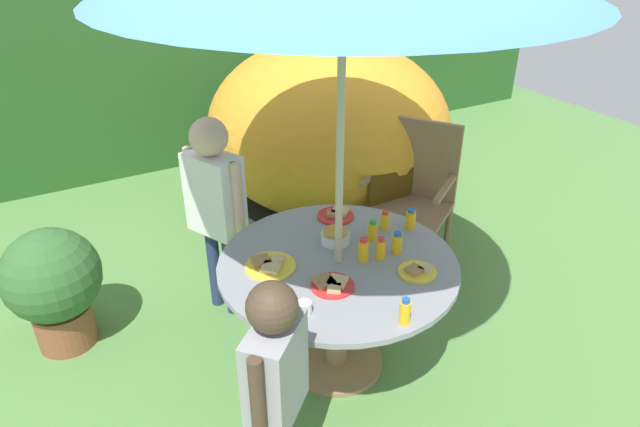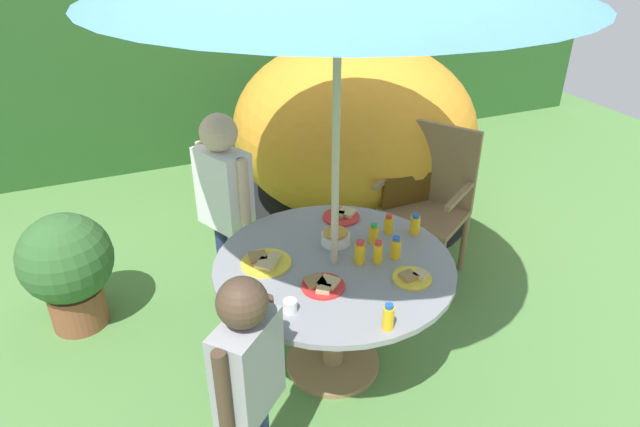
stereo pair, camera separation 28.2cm
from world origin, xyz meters
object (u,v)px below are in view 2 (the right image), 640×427
object	(u,v)px
garden_table	(334,287)
juice_bottle_spot_a	(388,317)
plate_front_edge	(266,262)
juice_bottle_near_left	(389,224)
dome_tent	(354,128)
plate_far_left	(412,277)
potted_plant	(68,266)
juice_bottle_near_right	(415,225)
juice_bottle_center_back	(360,252)
snack_bowl	(336,236)
plate_mid_left	(323,285)
child_in_white_shirt	(224,189)
child_in_grey_shirt	(248,367)
juice_bottle_center_front	(378,252)
plate_far_right	(342,216)
cup_near	(290,306)
juice_bottle_mid_right	(396,248)
juice_bottle_back_edge	(374,234)
wooden_chair	(429,194)

from	to	relation	value
garden_table	juice_bottle_spot_a	size ratio (longest dim) A/B	9.59
plate_front_edge	juice_bottle_near_left	xyz separation A→B (m)	(0.71, 0.03, 0.04)
dome_tent	plate_far_left	size ratio (longest dim) A/B	10.96
potted_plant	juice_bottle_near_left	world-z (taller)	juice_bottle_near_left
juice_bottle_near_right	juice_bottle_center_back	bearing A→B (deg)	-161.13
garden_table	snack_bowl	xyz separation A→B (m)	(0.08, 0.16, 0.19)
plate_mid_left	plate_far_left	size ratio (longest dim) A/B	1.10
child_in_white_shirt	child_in_grey_shirt	distance (m)	1.36
dome_tent	juice_bottle_center_front	bearing A→B (deg)	-113.46
juice_bottle_near_left	potted_plant	bearing A→B (deg)	155.30
plate_far_right	juice_bottle_center_front	distance (m)	0.48
child_in_grey_shirt	juice_bottle_center_back	bearing A→B (deg)	-7.44
dome_tent	cup_near	world-z (taller)	dome_tent
plate_mid_left	juice_bottle_mid_right	world-z (taller)	juice_bottle_mid_right
potted_plant	cup_near	xyz separation A→B (m)	(0.94, -1.19, 0.29)
snack_bowl	juice_bottle_back_edge	bearing A→B (deg)	-19.77
plate_far_left	child_in_grey_shirt	bearing A→B (deg)	-162.35
child_in_white_shirt	plate_mid_left	bearing A→B (deg)	-11.44
potted_plant	juice_bottle_near_right	world-z (taller)	juice_bottle_near_right
juice_bottle_near_right	juice_bottle_center_back	distance (m)	0.42
juice_bottle_near_right	juice_bottle_mid_right	world-z (taller)	juice_bottle_mid_right
dome_tent	juice_bottle_spot_a	world-z (taller)	dome_tent
plate_mid_left	juice_bottle_spot_a	world-z (taller)	juice_bottle_spot_a
snack_bowl	plate_mid_left	bearing A→B (deg)	-122.94
wooden_chair	cup_near	xyz separation A→B (m)	(-1.30, -0.92, 0.14)
snack_bowl	juice_bottle_back_edge	world-z (taller)	juice_bottle_back_edge
plate_mid_left	juice_bottle_near_left	xyz separation A→B (m)	(0.52, 0.32, 0.04)
juice_bottle_spot_a	juice_bottle_near_right	bearing A→B (deg)	50.89
snack_bowl	plate_far_left	xyz separation A→B (m)	(0.20, -0.44, -0.03)
snack_bowl	plate_front_edge	distance (m)	0.40
dome_tent	plate_mid_left	bearing A→B (deg)	-120.85
garden_table	juice_bottle_near_left	size ratio (longest dim) A/B	11.17
child_in_white_shirt	juice_bottle_near_right	distance (m)	1.11
plate_far_right	juice_bottle_near_right	size ratio (longest dim) A/B	1.77
cup_near	juice_bottle_near_right	bearing A→B (deg)	23.07
dome_tent	cup_near	size ratio (longest dim) A/B	32.67
child_in_grey_shirt	juice_bottle_spot_a	size ratio (longest dim) A/B	8.85
potted_plant	juice_bottle_near_left	size ratio (longest dim) A/B	6.80
snack_bowl	plate_far_right	xyz separation A→B (m)	(0.14, 0.24, -0.03)
plate_front_edge	juice_bottle_near_right	distance (m)	0.83
juice_bottle_center_front	juice_bottle_center_back	xyz separation A→B (m)	(-0.08, 0.03, 0.00)
dome_tent	juice_bottle_back_edge	bearing A→B (deg)	-113.57
cup_near	plate_front_edge	bearing A→B (deg)	87.95
plate_far_right	plate_far_left	world-z (taller)	same
plate_mid_left	juice_bottle_center_front	size ratio (longest dim) A/B	1.68
juice_bottle_center_front	juice_bottle_spot_a	world-z (taller)	juice_bottle_spot_a
snack_bowl	plate_mid_left	distance (m)	0.39
garden_table	dome_tent	xyz separation A→B (m)	(0.92, 1.69, 0.15)
plate_far_right	child_in_white_shirt	bearing A→B (deg)	147.26
plate_mid_left	plate_front_edge	size ratio (longest dim) A/B	0.81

